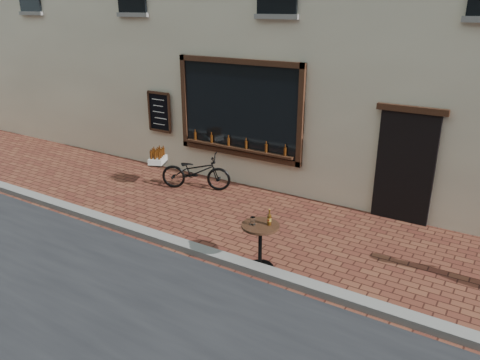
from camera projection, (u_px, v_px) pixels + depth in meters
The scene contains 4 objects.
ground at pixel (226, 270), 7.66m from camera, with size 90.00×90.00×0.00m, color #51231A.
kerb at pixel (232, 261), 7.80m from camera, with size 90.00×0.25×0.12m, color slate.
cargo_bicycle at pixel (195, 171), 10.90m from camera, with size 1.95×1.23×0.92m.
bistro_table at pixel (260, 237), 7.52m from camera, with size 0.62×0.62×1.06m.
Camera 1 is at (3.73, -5.52, 4.07)m, focal length 35.00 mm.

